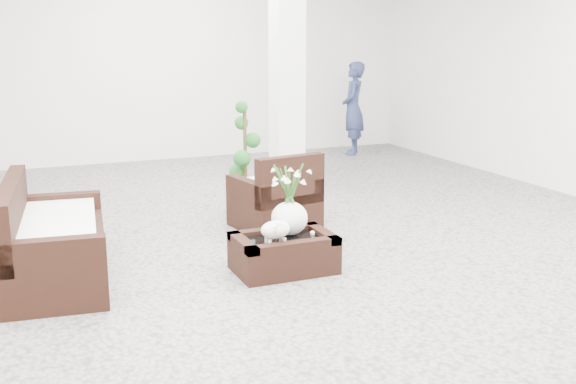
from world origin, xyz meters
name	(u,v)px	position (x,y,z in m)	size (l,w,h in m)	color
ground	(284,249)	(0.00, 0.00, 0.00)	(11.00, 11.00, 0.00)	gray
column	(287,62)	(1.20, 2.80, 1.75)	(0.40, 0.40, 3.50)	white
coffee_table	(284,255)	(-0.25, -0.60, 0.16)	(0.90, 0.60, 0.31)	black
sheep_figurine	(275,232)	(-0.37, -0.70, 0.42)	(0.28, 0.23, 0.21)	white
planter_narcissus	(289,193)	(-0.15, -0.50, 0.71)	(0.44, 0.44, 0.80)	white
tealight	(312,233)	(0.05, -0.58, 0.33)	(0.04, 0.04, 0.03)	white
armchair	(274,190)	(0.21, 0.79, 0.43)	(0.81, 0.78, 0.87)	black
loveseat	(55,231)	(-2.20, -0.06, 0.45)	(1.71, 0.82, 0.91)	black
topiary	(245,158)	(0.15, 1.60, 0.67)	(0.36, 0.36, 1.33)	#194D1A
shopper	(353,108)	(3.27, 4.70, 0.82)	(0.60, 0.39, 1.65)	navy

